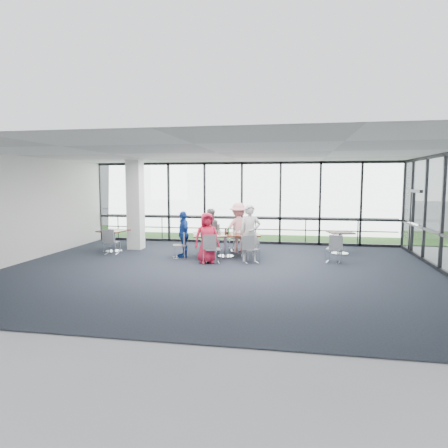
% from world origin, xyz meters
% --- Properties ---
extents(floor, '(12.00, 10.00, 0.02)m').
position_xyz_m(floor, '(0.00, 0.00, -0.01)').
color(floor, black).
rests_on(floor, ground).
extents(ceiling, '(12.00, 10.00, 0.04)m').
position_xyz_m(ceiling, '(0.00, 0.00, 3.20)').
color(ceiling, white).
rests_on(ceiling, ground).
extents(wall_left, '(0.10, 10.00, 3.20)m').
position_xyz_m(wall_left, '(-6.00, 0.00, 1.60)').
color(wall_left, silver).
rests_on(wall_left, ground).
extents(wall_front, '(12.00, 0.10, 3.20)m').
position_xyz_m(wall_front, '(0.00, -5.00, 1.60)').
color(wall_front, silver).
rests_on(wall_front, ground).
extents(curtain_wall_back, '(12.00, 0.10, 3.20)m').
position_xyz_m(curtain_wall_back, '(0.00, 5.00, 1.60)').
color(curtain_wall_back, white).
rests_on(curtain_wall_back, ground).
extents(exit_door, '(0.12, 1.60, 2.10)m').
position_xyz_m(exit_door, '(6.00, 3.75, 1.05)').
color(exit_door, black).
rests_on(exit_door, ground).
extents(structural_column, '(0.50, 0.50, 3.20)m').
position_xyz_m(structural_column, '(-3.60, 3.00, 1.60)').
color(structural_column, white).
rests_on(structural_column, ground).
extents(apron, '(80.00, 70.00, 0.02)m').
position_xyz_m(apron, '(0.00, 10.00, -0.02)').
color(apron, gray).
rests_on(apron, ground).
extents(grass_strip, '(80.00, 5.00, 0.01)m').
position_xyz_m(grass_strip, '(0.00, 8.00, 0.01)').
color(grass_strip, '#2F531F').
rests_on(grass_strip, ground).
extents(hangar_main, '(24.00, 10.00, 6.00)m').
position_xyz_m(hangar_main, '(4.00, 32.00, 3.00)').
color(hangar_main, silver).
rests_on(hangar_main, ground).
extents(hangar_aux, '(10.00, 6.00, 4.00)m').
position_xyz_m(hangar_aux, '(-18.00, 28.00, 2.00)').
color(hangar_aux, silver).
rests_on(hangar_aux, ground).
extents(guard_rail, '(12.00, 0.06, 0.06)m').
position_xyz_m(guard_rail, '(0.00, 5.60, 0.50)').
color(guard_rail, '#2D2D33').
rests_on(guard_rail, ground).
extents(main_table, '(2.34, 1.69, 0.75)m').
position_xyz_m(main_table, '(-0.12, 2.03, 0.64)').
color(main_table, '#38110A').
rests_on(main_table, ground).
extents(side_table_left, '(1.00, 1.00, 0.75)m').
position_xyz_m(side_table_left, '(-4.14, 2.28, 0.63)').
color(side_table_left, '#38110A').
rests_on(side_table_left, ground).
extents(side_table_right, '(0.93, 0.93, 0.75)m').
position_xyz_m(side_table_right, '(3.59, 3.21, 0.62)').
color(side_table_right, '#38110A').
rests_on(side_table_right, ground).
extents(diner_near_left, '(0.88, 0.75, 1.52)m').
position_xyz_m(diner_near_left, '(-0.50, 0.92, 0.76)').
color(diner_near_left, red).
rests_on(diner_near_left, ground).
extents(diner_near_right, '(0.68, 0.53, 1.74)m').
position_xyz_m(diner_near_right, '(0.74, 1.38, 0.87)').
color(diner_near_right, silver).
rests_on(diner_near_right, ground).
extents(diner_far_left, '(0.84, 0.67, 1.50)m').
position_xyz_m(diner_far_left, '(-0.82, 2.84, 0.75)').
color(diner_far_left, slate).
rests_on(diner_far_left, ground).
extents(diner_far_right, '(1.24, 0.99, 1.70)m').
position_xyz_m(diner_far_right, '(0.16, 2.96, 0.85)').
color(diner_far_right, pink).
rests_on(diner_far_right, ground).
extents(diner_end, '(0.85, 1.00, 1.49)m').
position_xyz_m(diner_end, '(-1.44, 1.70, 0.75)').
color(diner_end, '#1A3E96').
rests_on(diner_end, ground).
extents(chair_main_nl, '(0.52, 0.52, 0.86)m').
position_xyz_m(chair_main_nl, '(-0.32, 0.89, 0.43)').
color(chair_main_nl, slate).
rests_on(chair_main_nl, ground).
extents(chair_main_nr, '(0.53, 0.53, 0.82)m').
position_xyz_m(chair_main_nr, '(0.80, 1.16, 0.41)').
color(chair_main_nr, slate).
rests_on(chair_main_nr, ground).
extents(chair_main_fl, '(0.59, 0.59, 0.92)m').
position_xyz_m(chair_main_fl, '(-0.81, 2.85, 0.46)').
color(chair_main_fl, slate).
rests_on(chair_main_fl, ground).
extents(chair_main_fr, '(0.56, 0.56, 0.98)m').
position_xyz_m(chair_main_fr, '(0.10, 3.13, 0.49)').
color(chair_main_fr, slate).
rests_on(chair_main_fr, ground).
extents(chair_main_end, '(0.50, 0.50, 0.81)m').
position_xyz_m(chair_main_end, '(-1.54, 1.55, 0.41)').
color(chair_main_end, slate).
rests_on(chair_main_end, ground).
extents(chair_spare_la, '(0.46, 0.46, 0.83)m').
position_xyz_m(chair_spare_la, '(-3.96, 1.77, 0.42)').
color(chair_spare_la, slate).
rests_on(chair_spare_la, ground).
extents(chair_spare_lb, '(0.49, 0.49, 0.99)m').
position_xyz_m(chair_spare_lb, '(-3.71, 3.28, 0.50)').
color(chair_spare_lb, slate).
rests_on(chair_spare_lb, ground).
extents(chair_spare_r, '(0.50, 0.50, 0.84)m').
position_xyz_m(chair_spare_r, '(3.23, 1.63, 0.42)').
color(chair_spare_r, slate).
rests_on(chair_spare_r, ground).
extents(plate_nl, '(0.24, 0.24, 0.01)m').
position_xyz_m(plate_nl, '(-0.63, 1.56, 0.76)').
color(plate_nl, white).
rests_on(plate_nl, main_table).
extents(plate_nr, '(0.27, 0.27, 0.01)m').
position_xyz_m(plate_nr, '(0.59, 1.86, 0.76)').
color(plate_nr, white).
rests_on(plate_nr, main_table).
extents(plate_fl, '(0.24, 0.24, 0.01)m').
position_xyz_m(plate_fl, '(-0.75, 2.20, 0.76)').
color(plate_fl, white).
rests_on(plate_fl, main_table).
extents(plate_fr, '(0.24, 0.24, 0.01)m').
position_xyz_m(plate_fr, '(0.27, 2.47, 0.76)').
color(plate_fr, white).
rests_on(plate_fr, main_table).
extents(plate_end, '(0.27, 0.27, 0.01)m').
position_xyz_m(plate_end, '(-1.00, 1.72, 0.76)').
color(plate_end, white).
rests_on(plate_end, main_table).
extents(tumbler_a, '(0.08, 0.08, 0.15)m').
position_xyz_m(tumbler_a, '(-0.25, 1.67, 0.83)').
color(tumbler_a, white).
rests_on(tumbler_a, main_table).
extents(tumbler_b, '(0.07, 0.07, 0.14)m').
position_xyz_m(tumbler_b, '(0.21, 1.88, 0.82)').
color(tumbler_b, white).
rests_on(tumbler_b, main_table).
extents(tumbler_c, '(0.06, 0.06, 0.13)m').
position_xyz_m(tumbler_c, '(-0.10, 2.35, 0.81)').
color(tumbler_c, white).
rests_on(tumbler_c, main_table).
extents(tumbler_d, '(0.07, 0.07, 0.14)m').
position_xyz_m(tumbler_d, '(-0.81, 1.66, 0.82)').
color(tumbler_d, white).
rests_on(tumbler_d, main_table).
extents(menu_a, '(0.34, 0.31, 0.00)m').
position_xyz_m(menu_a, '(-0.17, 1.48, 0.75)').
color(menu_a, silver).
rests_on(menu_a, main_table).
extents(menu_b, '(0.34, 0.27, 0.00)m').
position_xyz_m(menu_b, '(0.85, 2.01, 0.75)').
color(menu_b, silver).
rests_on(menu_b, main_table).
extents(menu_c, '(0.34, 0.36, 0.00)m').
position_xyz_m(menu_c, '(-0.08, 2.49, 0.75)').
color(menu_c, silver).
rests_on(menu_c, main_table).
extents(condiment_caddy, '(0.10, 0.07, 0.04)m').
position_xyz_m(condiment_caddy, '(-0.09, 2.11, 0.77)').
color(condiment_caddy, black).
rests_on(condiment_caddy, main_table).
extents(ketchup_bottle, '(0.06, 0.06, 0.18)m').
position_xyz_m(ketchup_bottle, '(-0.14, 2.12, 0.84)').
color(ketchup_bottle, '#A11716').
rests_on(ketchup_bottle, main_table).
extents(green_bottle, '(0.05, 0.05, 0.20)m').
position_xyz_m(green_bottle, '(-0.05, 2.11, 0.85)').
color(green_bottle, '#136729').
rests_on(green_bottle, main_table).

